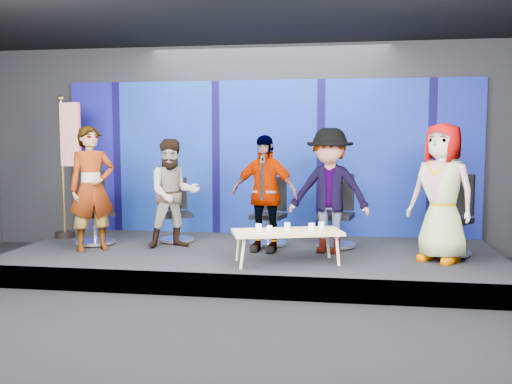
# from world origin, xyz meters

# --- Properties ---
(ground) EXTENTS (10.00, 10.00, 0.00)m
(ground) POSITION_xyz_m (0.00, 0.00, 0.00)
(ground) COLOR black
(ground) RESTS_ON ground
(room_walls) EXTENTS (10.02, 8.02, 3.51)m
(room_walls) POSITION_xyz_m (0.00, 0.00, 2.43)
(room_walls) COLOR black
(room_walls) RESTS_ON ground
(riser) EXTENTS (7.00, 3.00, 0.30)m
(riser) POSITION_xyz_m (0.00, 2.50, 0.15)
(riser) COLOR black
(riser) RESTS_ON ground
(backdrop) EXTENTS (7.00, 0.08, 2.60)m
(backdrop) POSITION_xyz_m (0.00, 3.95, 1.60)
(backdrop) COLOR #10085F
(backdrop) RESTS_ON riser
(chair_a) EXTENTS (0.89, 0.89, 1.12)m
(chair_a) POSITION_xyz_m (-2.54, 2.61, 0.67)
(chair_a) COLOR silver
(chair_a) RESTS_ON riser
(panelist_a) EXTENTS (0.79, 0.75, 1.82)m
(panelist_a) POSITION_xyz_m (-2.34, 2.14, 1.21)
(panelist_a) COLOR black
(panelist_a) RESTS_ON riser
(chair_b) EXTENTS (0.76, 0.76, 1.00)m
(chair_b) POSITION_xyz_m (-1.34, 3.02, 0.63)
(chair_b) COLOR silver
(chair_b) RESTS_ON riser
(panelist_b) EXTENTS (0.98, 0.91, 1.63)m
(panelist_b) POSITION_xyz_m (-1.23, 2.53, 1.11)
(panelist_b) COLOR black
(panelist_b) RESTS_ON riser
(chair_c) EXTENTS (0.69, 0.69, 1.04)m
(chair_c) POSITION_xyz_m (0.16, 2.96, 0.64)
(chair_c) COLOR silver
(chair_c) RESTS_ON riser
(panelist_c) EXTENTS (1.05, 0.59, 1.69)m
(panelist_c) POSITION_xyz_m (0.15, 2.45, 1.14)
(panelist_c) COLOR black
(panelist_c) RESTS_ON riser
(chair_d) EXTENTS (0.72, 0.72, 1.10)m
(chair_d) POSITION_xyz_m (1.18, 2.96, 0.66)
(chair_d) COLOR silver
(chair_d) RESTS_ON riser
(panelist_d) EXTENTS (1.25, 0.86, 1.78)m
(panelist_d) POSITION_xyz_m (1.08, 2.46, 1.19)
(panelist_d) COLOR black
(panelist_d) RESTS_ON riser
(chair_e) EXTENTS (0.90, 0.90, 1.14)m
(chair_e) POSITION_xyz_m (2.78, 2.62, 0.67)
(chair_e) COLOR silver
(chair_e) RESTS_ON riser
(panelist_e) EXTENTS (1.07, 1.01, 1.84)m
(panelist_e) POSITION_xyz_m (2.57, 2.16, 1.22)
(panelist_e) COLOR black
(panelist_e) RESTS_ON riser
(coffee_table) EXTENTS (1.52, 1.00, 0.43)m
(coffee_table) POSITION_xyz_m (0.56, 1.71, 0.70)
(coffee_table) COLOR tan
(coffee_table) RESTS_ON riser
(mug_a) EXTENTS (0.08, 0.08, 0.10)m
(mug_a) POSITION_xyz_m (0.20, 1.61, 0.78)
(mug_a) COLOR silver
(mug_a) RESTS_ON coffee_table
(mug_b) EXTENTS (0.07, 0.07, 0.08)m
(mug_b) POSITION_xyz_m (0.35, 1.55, 0.78)
(mug_b) COLOR silver
(mug_b) RESTS_ON coffee_table
(mug_c) EXTENTS (0.08, 0.08, 0.09)m
(mug_c) POSITION_xyz_m (0.55, 1.79, 0.78)
(mug_c) COLOR silver
(mug_c) RESTS_ON coffee_table
(mug_d) EXTENTS (0.08, 0.08, 0.10)m
(mug_d) POSITION_xyz_m (0.88, 1.73, 0.78)
(mug_d) COLOR silver
(mug_d) RESTS_ON coffee_table
(mug_e) EXTENTS (0.08, 0.08, 0.10)m
(mug_e) POSITION_xyz_m (1.00, 1.91, 0.78)
(mug_e) COLOR silver
(mug_e) RESTS_ON coffee_table
(flag_stand) EXTENTS (0.52, 0.31, 2.33)m
(flag_stand) POSITION_xyz_m (-3.14, 3.00, 1.53)
(flag_stand) COLOR black
(flag_stand) RESTS_ON riser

